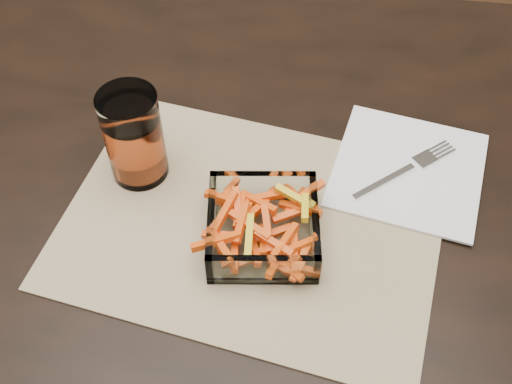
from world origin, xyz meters
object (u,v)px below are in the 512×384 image
at_px(dining_table, 223,228).
at_px(fork, 407,169).
at_px(tumbler, 134,139).
at_px(glass_bowl, 263,228).

bearing_deg(dining_table, fork, 13.75).
bearing_deg(tumbler, glass_bowl, -26.64).
bearing_deg(tumbler, dining_table, -7.83).
relative_size(glass_bowl, fork, 1.06).
relative_size(glass_bowl, tumbler, 1.11).
bearing_deg(glass_bowl, fork, 36.73).
relative_size(tumbler, fork, 0.95).
height_order(dining_table, glass_bowl, glass_bowl).
relative_size(dining_table, fork, 11.93).
bearing_deg(glass_bowl, tumbler, 153.36).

